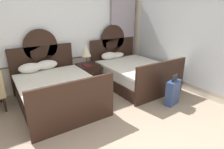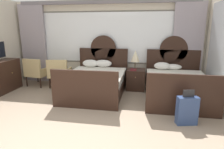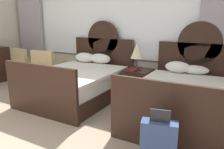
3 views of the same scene
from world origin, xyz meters
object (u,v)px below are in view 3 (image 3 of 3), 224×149
(table_lamp_on_nightstand, at_px, (137,50))
(nightstand_between_beds, at_px, (138,84))
(bed_near_window, at_px, (79,82))
(armchair_by_window_centre, at_px, (26,63))
(armchair_by_window_left, at_px, (48,66))
(book_on_nightstand, at_px, (133,70))
(bed_near_mirror, at_px, (185,99))
(suitcase_on_floor, at_px, (158,145))

(table_lamp_on_nightstand, bearing_deg, nightstand_between_beds, 19.34)
(bed_near_window, relative_size, table_lamp_on_nightstand, 3.66)
(bed_near_window, bearing_deg, armchair_by_window_centre, 168.68)
(bed_near_window, xyz_separation_m, armchair_by_window_left, (-1.30, 0.42, 0.12))
(table_lamp_on_nightstand, relative_size, armchair_by_window_centre, 0.64)
(bed_near_window, xyz_separation_m, book_on_nightstand, (1.02, 0.49, 0.28))
(book_on_nightstand, relative_size, armchair_by_window_left, 0.29)
(table_lamp_on_nightstand, xyz_separation_m, armchair_by_window_centre, (-3.15, -0.17, -0.54))
(bed_near_window, relative_size, bed_near_mirror, 1.00)
(armchair_by_window_left, distance_m, armchair_by_window_centre, 0.78)
(book_on_nightstand, distance_m, armchair_by_window_centre, 3.11)
(nightstand_between_beds, bearing_deg, table_lamp_on_nightstand, -160.66)
(book_on_nightstand, bearing_deg, nightstand_between_beds, 54.35)
(bed_near_mirror, xyz_separation_m, armchair_by_window_left, (-3.49, 0.42, 0.12))
(bed_near_mirror, bearing_deg, suitcase_on_floor, -89.64)
(armchair_by_window_centre, bearing_deg, book_on_nightstand, 1.33)
(table_lamp_on_nightstand, bearing_deg, bed_near_mirror, -27.70)
(book_on_nightstand, height_order, armchair_by_window_left, armchair_by_window_left)
(nightstand_between_beds, xyz_separation_m, suitcase_on_floor, (1.10, -2.05, -0.02))
(bed_near_window, height_order, nightstand_between_beds, bed_near_window)
(armchair_by_window_left, bearing_deg, suitcase_on_floor, -28.09)
(nightstand_between_beds, bearing_deg, armchair_by_window_left, -175.69)
(bed_near_window, relative_size, nightstand_between_beds, 3.42)
(bed_near_window, xyz_separation_m, bed_near_mirror, (2.19, -0.01, -0.00))
(armchair_by_window_centre, height_order, suitcase_on_floor, armchair_by_window_centre)
(bed_near_mirror, xyz_separation_m, suitcase_on_floor, (0.01, -1.44, -0.07))
(nightstand_between_beds, relative_size, armchair_by_window_centre, 0.69)
(bed_near_mirror, height_order, book_on_nightstand, bed_near_mirror)
(bed_near_window, relative_size, suitcase_on_floor, 3.00)
(armchair_by_window_left, xyz_separation_m, suitcase_on_floor, (3.50, -1.87, -0.19))
(bed_near_mirror, height_order, table_lamp_on_nightstand, bed_near_mirror)
(nightstand_between_beds, xyz_separation_m, book_on_nightstand, (-0.08, -0.11, 0.33))
(bed_near_mirror, height_order, armchair_by_window_centre, bed_near_mirror)
(book_on_nightstand, distance_m, suitcase_on_floor, 2.29)
(bed_near_mirror, xyz_separation_m, book_on_nightstand, (-1.17, 0.50, 0.28))
(armchair_by_window_centre, bearing_deg, bed_near_mirror, -5.66)
(bed_near_mirror, distance_m, book_on_nightstand, 1.30)
(nightstand_between_beds, height_order, book_on_nightstand, book_on_nightstand)
(nightstand_between_beds, relative_size, table_lamp_on_nightstand, 1.07)
(book_on_nightstand, bearing_deg, table_lamp_on_nightstand, 66.87)
(armchair_by_window_left, bearing_deg, nightstand_between_beds, 4.31)
(bed_near_mirror, height_order, armchair_by_window_left, bed_near_mirror)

